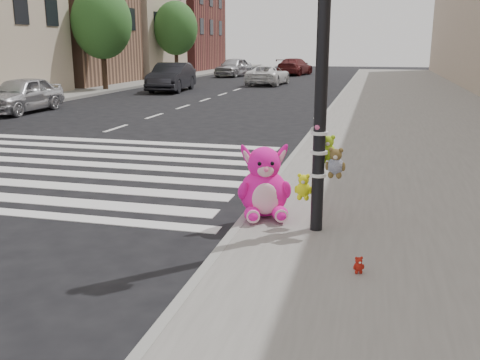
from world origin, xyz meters
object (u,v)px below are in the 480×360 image
(pink_bunny, at_px, (264,187))
(red_teddy, at_px, (359,265))
(car_silver_far, at_px, (21,95))
(car_white_near, at_px, (268,75))
(signal_pole, at_px, (322,103))
(car_dark_far, at_px, (172,77))

(pink_bunny, bearing_deg, red_teddy, -68.80)
(pink_bunny, xyz_separation_m, car_silver_far, (-11.61, 10.60, 0.10))
(car_silver_far, relative_size, car_white_near, 0.89)
(pink_bunny, height_order, red_teddy, pink_bunny)
(signal_pole, distance_m, pink_bunny, 1.52)
(red_teddy, relative_size, car_white_near, 0.04)
(car_dark_far, bearing_deg, red_teddy, -69.24)
(signal_pole, relative_size, car_white_near, 0.90)
(signal_pole, height_order, car_white_near, signal_pole)
(car_silver_far, bearing_deg, signal_pole, -42.42)
(pink_bunny, distance_m, car_dark_far, 22.96)
(red_teddy, height_order, car_silver_far, car_silver_far)
(red_teddy, relative_size, car_dark_far, 0.04)
(pink_bunny, relative_size, red_teddy, 5.62)
(pink_bunny, bearing_deg, car_silver_far, 119.08)
(car_dark_far, bearing_deg, car_silver_far, -106.50)
(pink_bunny, distance_m, car_white_near, 27.40)
(signal_pole, xyz_separation_m, car_white_near, (-6.12, 27.24, -1.20))
(red_teddy, height_order, car_dark_far, car_dark_far)
(signal_pole, distance_m, car_silver_far, 16.60)
(pink_bunny, height_order, car_white_near, car_white_near)
(red_teddy, bearing_deg, car_silver_far, 112.16)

